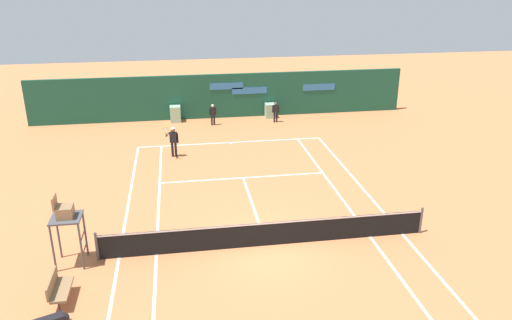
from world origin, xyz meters
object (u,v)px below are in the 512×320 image
Objects in this scene: ball_kid_left_post at (276,111)px; tennis_ball_by_sideline at (343,202)px; player_bench at (58,287)px; umpire_chair at (66,217)px; player_on_baseline at (173,140)px; ball_kid_centre_post at (213,113)px.

ball_kid_left_post is 12.34m from tennis_ball_by_sideline.
tennis_ball_by_sideline is at bearing 115.89° from player_bench.
ball_kid_left_post is at bearing 146.39° from umpire_chair.
umpire_chair is 1.40× the size of player_on_baseline.
umpire_chair is 18.49m from ball_kid_left_post.
player_bench reaches higher than tennis_ball_by_sideline.
player_bench is at bearing 65.76° from ball_kid_left_post.
ball_kid_left_post is at bearing -125.56° from player_on_baseline.
umpire_chair is at bearing 61.91° from ball_kid_centre_post.
tennis_ball_by_sideline is (10.80, 3.08, -1.74)m from umpire_chair.
player_on_baseline reaches higher than ball_kid_centre_post.
player_on_baseline is 27.17× the size of tennis_ball_by_sideline.
umpire_chair is 1.87× the size of ball_kid_centre_post.
player_on_baseline is 10.02m from tennis_ball_by_sideline.
umpire_chair reaches higher than ball_kid_left_post.
player_on_baseline is 6.00m from ball_kid_centre_post.
player_bench is 20.29m from ball_kid_left_post.
ball_kid_centre_post is (-4.11, 0.00, 0.02)m from ball_kid_left_post.
ball_kid_centre_post is at bearing 158.32° from umpire_chair.
umpire_chair is 1.97× the size of player_bench.
ball_kid_centre_post is at bearing 5.96° from ball_kid_left_post.
ball_kid_centre_post is (2.54, 5.43, -0.18)m from player_on_baseline.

